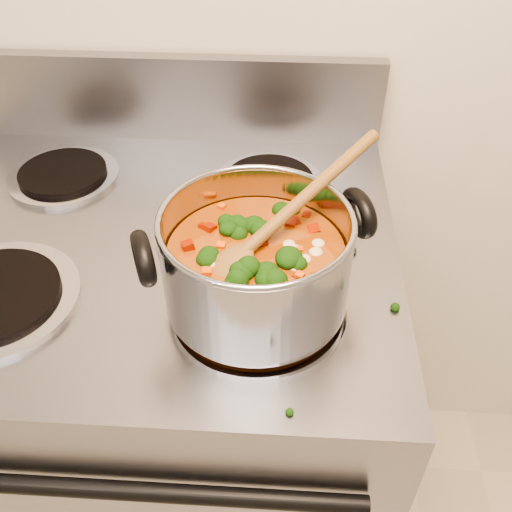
{
  "coord_description": "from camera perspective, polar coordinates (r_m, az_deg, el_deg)",
  "views": [
    {
      "loc": [
        0.18,
        0.48,
        1.48
      ],
      "look_at": [
        0.15,
        1.02,
        1.01
      ],
      "focal_mm": 40.0,
      "sensor_mm": 36.0,
      "label": 1
    }
  ],
  "objects": [
    {
      "name": "electric_range",
      "position": [
        1.24,
        -8.05,
        -14.45
      ],
      "size": [
        0.77,
        0.69,
        1.08
      ],
      "color": "gray",
      "rests_on": "ground"
    },
    {
      "name": "stockpot",
      "position": [
        0.72,
        -0.0,
        -0.7
      ],
      "size": [
        0.3,
        0.24,
        0.15
      ],
      "rotation": [
        0.0,
        0.0,
        0.38
      ],
      "color": "#9B9BA2",
      "rests_on": "electric_range"
    },
    {
      "name": "wooden_spoon",
      "position": [
        0.71,
        1.27,
        2.64
      ],
      "size": [
        0.23,
        0.23,
        0.11
      ],
      "rotation": [
        0.0,
        0.0,
        0.78
      ],
      "color": "brown",
      "rests_on": "stockpot"
    },
    {
      "name": "cooktop_crumbs",
      "position": [
        0.83,
        -1.04,
        -0.66
      ],
      "size": [
        0.32,
        0.3,
        0.01
      ],
      "color": "black",
      "rests_on": "electric_range"
    }
  ]
}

